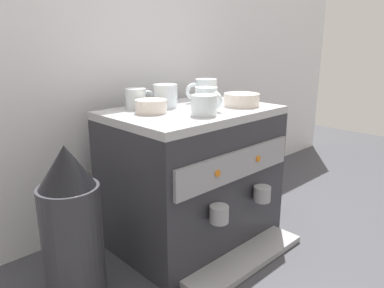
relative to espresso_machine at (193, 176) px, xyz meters
The scene contains 12 objects.
ground_plane 0.23m from the espresso_machine, 90.00° to the left, with size 4.00×4.00×0.00m, color #38383D.
tiled_backsplash_wall 0.41m from the espresso_machine, 90.00° to the left, with size 2.80×0.03×1.02m, color silver.
espresso_machine is the anchor object (origin of this frame).
ceramic_cup_0 0.27m from the espresso_machine, 54.42° to the right, with size 0.07×0.11×0.07m.
ceramic_cup_1 0.29m from the espresso_machine, 113.64° to the left, with size 0.11×0.09×0.08m.
ceramic_cup_2 0.29m from the espresso_machine, 116.41° to the right, with size 0.09×0.10×0.06m.
ceramic_cup_3 0.32m from the espresso_machine, 134.01° to the left, with size 0.10×0.07×0.07m.
ceramic_cup_4 0.32m from the espresso_machine, 29.45° to the left, with size 0.12×0.08×0.08m.
ceramic_bowl_0 0.29m from the espresso_machine, 163.60° to the left, with size 0.10×0.10×0.04m.
ceramic_bowl_1 0.31m from the espresso_machine, 24.57° to the right, with size 0.12×0.12×0.04m.
coffee_grinder 0.46m from the espresso_machine, behind, with size 0.16×0.16×0.43m.
milk_pitcher 0.43m from the espresso_machine, ahead, with size 0.10×0.10×0.13m, color #B7B7BC.
Camera 1 is at (-0.83, -0.86, 0.68)m, focal length 34.22 mm.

